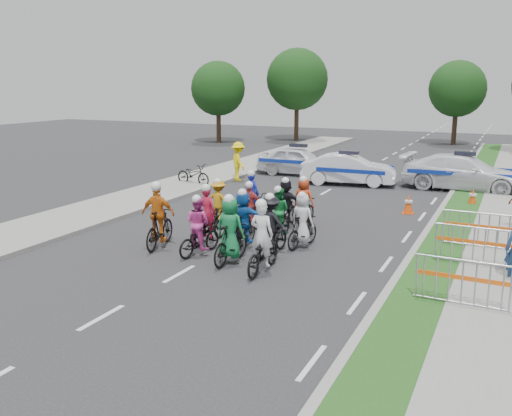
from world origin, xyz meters
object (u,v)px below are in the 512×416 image
at_px(rider_7, 302,225).
at_px(rider_10, 219,208).
at_px(rider_0, 262,248).
at_px(rider_12, 252,203).
at_px(barrier_1, 473,248).
at_px(rider_4, 271,231).
at_px(parked_bike, 193,175).
at_px(rider_1, 231,237).
at_px(rider_11, 286,206).
at_px(rider_5, 243,223).
at_px(tree_3, 297,79).
at_px(police_car_0, 298,161).
at_px(rider_13, 304,207).
at_px(rider_8, 279,219).
at_px(marshal_hiviz, 238,161).
at_px(police_car_2, 464,173).
at_px(rider_3, 159,222).
at_px(rider_9, 250,212).
at_px(tree_4, 457,89).
at_px(barrier_2, 478,231).
at_px(cone_0, 408,204).
at_px(barrier_0, 462,285).
at_px(tree_0, 218,89).
at_px(cone_1, 473,197).
at_px(police_car_1, 348,169).
at_px(rider_6, 208,223).
at_px(rider_2, 199,232).

height_order(rider_7, rider_10, rider_7).
relative_size(rider_0, rider_12, 1.07).
distance_m(rider_12, barrier_1, 7.85).
relative_size(rider_4, parked_bike, 0.95).
xyz_separation_m(rider_1, rider_11, (-0.11, 4.24, -0.02)).
bearing_deg(rider_5, tree_3, -74.53).
bearing_deg(rider_12, police_car_0, -71.84).
xyz_separation_m(rider_7, rider_13, (-0.83, 2.36, 0.02)).
bearing_deg(rider_8, marshal_hiviz, -57.07).
bearing_deg(rider_10, police_car_2, -121.07).
distance_m(rider_4, rider_10, 3.59).
xyz_separation_m(rider_3, rider_5, (2.23, 1.05, -0.01)).
height_order(rider_9, barrier_1, rider_9).
bearing_deg(rider_11, rider_1, 100.18).
bearing_deg(rider_13, police_car_2, -110.13).
bearing_deg(rider_11, tree_4, -86.00).
xyz_separation_m(rider_4, barrier_2, (5.25, 2.91, -0.14)).
xyz_separation_m(rider_9, cone_0, (4.17, 4.82, -0.31)).
relative_size(barrier_0, barrier_2, 1.00).
relative_size(cone_0, tree_0, 0.11).
xyz_separation_m(police_car_0, barrier_1, (9.50, -12.34, -0.16)).
xyz_separation_m(barrier_0, tree_3, (-15.70, 31.42, 4.33)).
bearing_deg(marshal_hiviz, rider_3, 149.63).
xyz_separation_m(rider_11, tree_0, (-14.67, 22.41, 3.46)).
distance_m(rider_4, parked_bike, 11.45).
xyz_separation_m(rider_8, barrier_2, (5.71, 1.23, -0.07)).
xyz_separation_m(rider_9, marshal_hiviz, (-4.67, 8.53, 0.30)).
relative_size(rider_7, cone_0, 2.41).
height_order(rider_12, tree_0, tree_0).
relative_size(rider_12, cone_1, 2.59).
bearing_deg(rider_9, rider_5, 108.66).
bearing_deg(rider_1, marshal_hiviz, -62.60).
bearing_deg(barrier_1, police_car_1, 120.76).
bearing_deg(parked_bike, marshal_hiviz, -23.63).
bearing_deg(rider_1, rider_7, -117.12).
xyz_separation_m(rider_4, police_car_2, (3.97, 12.56, 0.08)).
bearing_deg(tree_3, rider_3, -76.59).
distance_m(rider_7, rider_10, 3.57).
height_order(rider_12, cone_1, rider_12).
bearing_deg(rider_11, cone_1, -122.95).
distance_m(rider_9, cone_1, 9.50).
height_order(rider_6, rider_9, rider_6).
bearing_deg(rider_2, cone_1, -113.53).
relative_size(rider_3, police_car_2, 0.37).
xyz_separation_m(rider_6, rider_8, (1.74, 1.35, 0.03)).
xyz_separation_m(rider_2, police_car_2, (5.82, 13.37, 0.13)).
relative_size(rider_3, marshal_hiviz, 1.05).
height_order(parked_bike, tree_0, tree_0).
xyz_separation_m(rider_13, police_car_2, (4.25, 9.14, 0.10)).
relative_size(rider_10, cone_1, 2.36).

